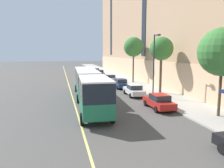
{
  "coord_description": "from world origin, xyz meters",
  "views": [
    {
      "loc": [
        -4.12,
        -26.79,
        5.75
      ],
      "look_at": [
        2.34,
        0.11,
        1.8
      ],
      "focal_mm": 35.0,
      "sensor_mm": 36.0,
      "label": 1
    }
  ],
  "objects_px": {
    "parked_car_navy_2": "(120,83)",
    "parked_car_white_7": "(134,90)",
    "parked_car_champagne_6": "(96,71)",
    "city_bus": "(89,85)",
    "street_tree_far_uptown": "(134,47)",
    "street_tree_near_corner": "(223,52)",
    "street_tree_mid_block": "(161,49)",
    "parked_car_red_4": "(159,101)",
    "parked_car_darkgray_0": "(100,73)",
    "parked_car_silver_3": "(110,78)",
    "street_lamp": "(155,60)"
  },
  "relations": [
    {
      "from": "parked_car_champagne_6",
      "to": "parked_car_white_7",
      "type": "height_order",
      "value": "same"
    },
    {
      "from": "parked_car_navy_2",
      "to": "parked_car_white_7",
      "type": "xyz_separation_m",
      "value": [
        0.01,
        -6.72,
        0.0
      ]
    },
    {
      "from": "parked_car_silver_3",
      "to": "parked_car_champagne_6",
      "type": "distance_m",
      "value": 18.35
    },
    {
      "from": "parked_car_darkgray_0",
      "to": "street_lamp",
      "type": "bearing_deg",
      "value": -86.28
    },
    {
      "from": "parked_car_darkgray_0",
      "to": "parked_car_champagne_6",
      "type": "bearing_deg",
      "value": 89.5
    },
    {
      "from": "parked_car_silver_3",
      "to": "street_tree_mid_block",
      "type": "xyz_separation_m",
      "value": [
        4.08,
        -13.77,
        5.49
      ]
    },
    {
      "from": "parked_car_white_7",
      "to": "street_tree_far_uptown",
      "type": "relative_size",
      "value": 0.55
    },
    {
      "from": "parked_car_red_4",
      "to": "parked_car_silver_3",
      "type": "bearing_deg",
      "value": 90.62
    },
    {
      "from": "parked_car_white_7",
      "to": "street_tree_near_corner",
      "type": "bearing_deg",
      "value": -70.17
    },
    {
      "from": "parked_car_champagne_6",
      "to": "city_bus",
      "type": "bearing_deg",
      "value": -100.55
    },
    {
      "from": "parked_car_darkgray_0",
      "to": "street_tree_mid_block",
      "type": "bearing_deg",
      "value": -81.02
    },
    {
      "from": "parked_car_silver_3",
      "to": "street_tree_near_corner",
      "type": "bearing_deg",
      "value": -80.9
    },
    {
      "from": "parked_car_white_7",
      "to": "parked_car_champagne_6",
      "type": "bearing_deg",
      "value": 89.84
    },
    {
      "from": "parked_car_champagne_6",
      "to": "street_tree_near_corner",
      "type": "distance_m",
      "value": 44.31
    },
    {
      "from": "parked_car_navy_2",
      "to": "parked_car_red_4",
      "type": "bearing_deg",
      "value": -89.07
    },
    {
      "from": "city_bus",
      "to": "parked_car_white_7",
      "type": "xyz_separation_m",
      "value": [
        6.44,
        2.52,
        -1.32
      ]
    },
    {
      "from": "parked_car_darkgray_0",
      "to": "street_tree_far_uptown",
      "type": "height_order",
      "value": "street_tree_far_uptown"
    },
    {
      "from": "parked_car_red_4",
      "to": "street_tree_mid_block",
      "type": "height_order",
      "value": "street_tree_mid_block"
    },
    {
      "from": "parked_car_darkgray_0",
      "to": "parked_car_champagne_6",
      "type": "relative_size",
      "value": 1.02
    },
    {
      "from": "street_tree_mid_block",
      "to": "parked_car_darkgray_0",
      "type": "bearing_deg",
      "value": 98.98
    },
    {
      "from": "city_bus",
      "to": "parked_car_navy_2",
      "type": "relative_size",
      "value": 4.27
    },
    {
      "from": "city_bus",
      "to": "street_tree_near_corner",
      "type": "height_order",
      "value": "street_tree_near_corner"
    },
    {
      "from": "street_tree_near_corner",
      "to": "street_tree_far_uptown",
      "type": "xyz_separation_m",
      "value": [
        0.0,
        23.45,
        1.02
      ]
    },
    {
      "from": "city_bus",
      "to": "parked_car_navy_2",
      "type": "height_order",
      "value": "city_bus"
    },
    {
      "from": "street_tree_mid_block",
      "to": "street_tree_far_uptown",
      "type": "height_order",
      "value": "street_tree_far_uptown"
    },
    {
      "from": "parked_car_red_4",
      "to": "parked_car_champagne_6",
      "type": "distance_m",
      "value": 39.76
    },
    {
      "from": "parked_car_silver_3",
      "to": "street_tree_far_uptown",
      "type": "xyz_separation_m",
      "value": [
        4.08,
        -2.05,
        6.06
      ]
    },
    {
      "from": "parked_car_white_7",
      "to": "street_tree_mid_block",
      "type": "height_order",
      "value": "street_tree_mid_block"
    },
    {
      "from": "parked_car_darkgray_0",
      "to": "parked_car_navy_2",
      "type": "relative_size",
      "value": 1.0
    },
    {
      "from": "parked_car_darkgray_0",
      "to": "street_tree_near_corner",
      "type": "height_order",
      "value": "street_tree_near_corner"
    },
    {
      "from": "parked_car_navy_2",
      "to": "street_tree_mid_block",
      "type": "relative_size",
      "value": 0.57
    },
    {
      "from": "parked_car_navy_2",
      "to": "street_lamp",
      "type": "xyz_separation_m",
      "value": [
        1.88,
        -8.95,
        4.09
      ]
    },
    {
      "from": "parked_car_red_4",
      "to": "parked_car_champagne_6",
      "type": "xyz_separation_m",
      "value": [
        -0.12,
        39.76,
        -0.0
      ]
    },
    {
      "from": "parked_car_darkgray_0",
      "to": "street_tree_mid_block",
      "type": "distance_m",
      "value": 26.38
    },
    {
      "from": "parked_car_white_7",
      "to": "parked_car_darkgray_0",
      "type": "bearing_deg",
      "value": 89.93
    },
    {
      "from": "city_bus",
      "to": "street_tree_mid_block",
      "type": "height_order",
      "value": "street_tree_mid_block"
    },
    {
      "from": "parked_car_navy_2",
      "to": "parked_car_red_4",
      "type": "height_order",
      "value": "same"
    },
    {
      "from": "parked_car_navy_2",
      "to": "street_lamp",
      "type": "distance_m",
      "value": 10.02
    },
    {
      "from": "street_tree_far_uptown",
      "to": "street_tree_near_corner",
      "type": "bearing_deg",
      "value": -90.0
    },
    {
      "from": "parked_car_darkgray_0",
      "to": "street_lamp",
      "type": "distance_m",
      "value": 28.53
    },
    {
      "from": "city_bus",
      "to": "parked_car_red_4",
      "type": "xyz_separation_m",
      "value": [
        6.66,
        -4.66,
        -1.32
      ]
    },
    {
      "from": "parked_car_red_4",
      "to": "street_tree_near_corner",
      "type": "bearing_deg",
      "value": -46.69
    },
    {
      "from": "parked_car_navy_2",
      "to": "parked_car_silver_3",
      "type": "xyz_separation_m",
      "value": [
        -0.01,
        7.51,
        -0.0
      ]
    },
    {
      "from": "city_bus",
      "to": "street_tree_far_uptown",
      "type": "relative_size",
      "value": 2.21
    },
    {
      "from": "parked_car_champagne_6",
      "to": "street_tree_far_uptown",
      "type": "bearing_deg",
      "value": -78.98
    },
    {
      "from": "parked_car_white_7",
      "to": "street_tree_mid_block",
      "type": "distance_m",
      "value": 6.84
    },
    {
      "from": "city_bus",
      "to": "parked_car_silver_3",
      "type": "height_order",
      "value": "city_bus"
    },
    {
      "from": "city_bus",
      "to": "parked_car_champagne_6",
      "type": "bearing_deg",
      "value": 79.45
    },
    {
      "from": "parked_car_darkgray_0",
      "to": "parked_car_red_4",
      "type": "bearing_deg",
      "value": -89.69
    },
    {
      "from": "parked_car_navy_2",
      "to": "parked_car_red_4",
      "type": "distance_m",
      "value": 13.9
    }
  ]
}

